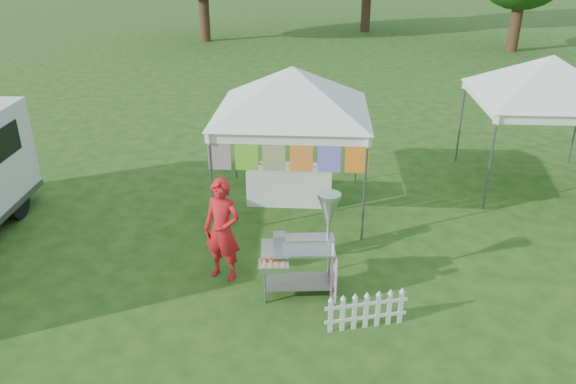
{
  "coord_description": "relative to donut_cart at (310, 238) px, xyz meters",
  "views": [
    {
      "loc": [
        0.63,
        -7.4,
        5.31
      ],
      "look_at": [
        0.03,
        1.77,
        1.1
      ],
      "focal_mm": 35.0,
      "sensor_mm": 36.0,
      "label": 1
    }
  ],
  "objects": [
    {
      "name": "canopy_main",
      "position": [
        -0.47,
        3.28,
        1.95
      ],
      "size": [
        4.24,
        4.24,
        3.45
      ],
      "color": "#59595E",
      "rests_on": "ground"
    },
    {
      "name": "display_table",
      "position": [
        -0.53,
        3.48,
        -0.64
      ],
      "size": [
        1.8,
        0.7,
        0.79
      ],
      "primitive_type": "cube",
      "color": "white",
      "rests_on": "ground"
    },
    {
      "name": "picket_fence",
      "position": [
        0.86,
        -0.81,
        -0.75
      ],
      "size": [
        1.22,
        0.36,
        0.56
      ],
      "rotation": [
        0.0,
        0.0,
        0.27
      ],
      "color": "silver",
      "rests_on": "ground"
    },
    {
      "name": "ground",
      "position": [
        -0.47,
        -0.22,
        -1.04
      ],
      "size": [
        120.0,
        120.0,
        0.0
      ],
      "primitive_type": "plane",
      "color": "#1D4212",
      "rests_on": "ground"
    },
    {
      "name": "canopy_right",
      "position": [
        5.03,
        4.78,
        1.95
      ],
      "size": [
        4.24,
        4.24,
        3.45
      ],
      "color": "#59595E",
      "rests_on": "ground"
    },
    {
      "name": "donut_cart",
      "position": [
        0.0,
        0.0,
        0.0
      ],
      "size": [
        1.26,
        0.98,
        1.76
      ],
      "rotation": [
        0.0,
        0.0,
        0.1
      ],
      "color": "gray",
      "rests_on": "ground"
    },
    {
      "name": "vendor",
      "position": [
        -1.45,
        0.43,
        -0.14
      ],
      "size": [
        0.76,
        0.61,
        1.79
      ],
      "primitive_type": "imported",
      "rotation": [
        0.0,
        0.0,
        -0.32
      ],
      "color": "red",
      "rests_on": "ground"
    }
  ]
}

